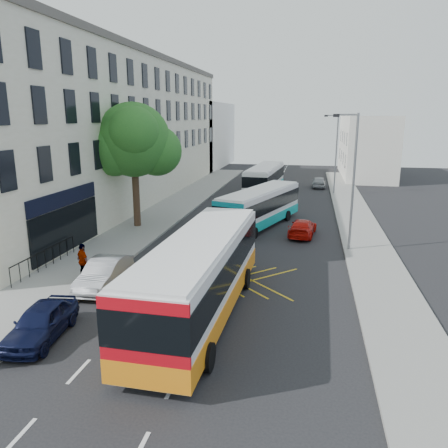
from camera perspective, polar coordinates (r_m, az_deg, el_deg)
The scene contains 20 objects.
ground at distance 16.80m, azimuth -3.31°, elevation -14.40°, with size 120.00×120.00×0.00m, color black.
pavement_left at distance 32.74m, azimuth -11.21°, elevation -0.31°, with size 5.00×70.00×0.15m, color gray.
pavement_right at distance 30.57m, azimuth 17.78°, elevation -1.73°, with size 3.00×70.00×0.15m, color gray.
terrace_main at distance 42.70m, azimuth -13.72°, elevation 11.90°, with size 8.30×45.00×13.50m.
terrace_far at distance 71.61m, azimuth -3.26°, elevation 11.51°, with size 8.00×20.00×10.00m, color silver.
building_right at distance 62.85m, azimuth 18.03°, elevation 9.62°, with size 6.00×18.00×8.00m, color silver.
street_tree at distance 31.80m, azimuth -11.78°, elevation 10.61°, with size 6.30×5.70×8.80m.
lamp_near at distance 26.63m, azimuth 16.39°, elevation 6.13°, with size 1.45×0.15×8.00m.
lamp_far at distance 46.49m, azimuth 14.33°, elevation 9.35°, with size 1.45×0.15×8.00m.
railings at distance 24.88m, azimuth -22.32°, elevation -4.10°, with size 0.08×5.60×1.14m, color black, non-canonical shape.
bus_near at distance 17.75m, azimuth -3.12°, elevation -6.64°, with size 3.15×11.80×3.30m.
bus_mid at distance 32.16m, azimuth 4.69°, elevation 2.22°, with size 5.31×10.19×2.80m.
bus_far at distance 45.83m, azimuth 5.34°, elevation 5.81°, with size 3.26×10.71×2.97m.
motorbike at distance 15.02m, azimuth -6.34°, elevation -14.30°, with size 0.85×2.04×1.88m.
parked_car_blue at distance 17.63m, azimuth -22.78°, elevation -11.74°, with size 1.54×3.83×1.31m, color black.
parked_car_silver at distance 21.65m, azimuth -15.34°, elevation -6.25°, with size 1.45×4.17×1.37m, color #96989D.
red_hatchback at distance 30.24m, azimuth 10.22°, elevation -0.46°, with size 1.61×3.95×1.15m, color #BC0F08.
distant_car_grey at distance 54.10m, azimuth 5.06°, elevation 6.16°, with size 2.40×5.20×1.44m, color #3E4045.
distant_car_silver at distance 51.34m, azimuth 12.29°, elevation 5.38°, with size 1.50×3.73×1.27m, color #9B9DA2.
pedestrian_far at distance 22.66m, azimuth -17.94°, elevation -4.62°, with size 1.03×0.43×1.75m, color gray.
Camera 1 is at (3.79, -14.31, 7.96)m, focal length 35.00 mm.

